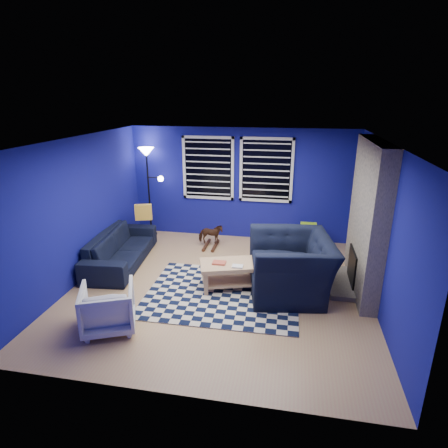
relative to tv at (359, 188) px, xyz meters
name	(u,v)px	position (x,y,z in m)	size (l,w,h in m)	color
floor	(220,287)	(-2.45, -2.00, -1.40)	(5.00, 5.00, 0.00)	tan
ceiling	(219,141)	(-2.45, -2.00, 1.10)	(5.00, 5.00, 0.00)	white
wall_back	(241,185)	(-2.45, 0.50, -0.15)	(5.00, 5.00, 0.00)	navy
wall_left	(79,211)	(-4.95, -2.00, -0.15)	(5.00, 5.00, 0.00)	navy
wall_right	(382,228)	(0.05, -2.00, -0.15)	(5.00, 5.00, 0.00)	navy
fireplace	(366,221)	(-0.09, -1.50, -0.20)	(0.65, 2.00, 2.50)	gray
window_left	(208,168)	(-3.20, 0.46, 0.20)	(1.17, 0.06, 1.42)	black
window_right	(266,170)	(-1.90, 0.46, 0.20)	(1.17, 0.06, 1.42)	black
tv	(359,188)	(0.00, 0.00, 0.00)	(0.07, 1.00, 0.58)	black
rug	(222,293)	(-2.36, -2.22, -1.39)	(2.50, 2.00, 0.02)	black
sofa	(121,248)	(-4.54, -1.37, -1.08)	(0.85, 2.16, 0.63)	black
armchair_big	(291,265)	(-1.26, -1.92, -0.92)	(1.29, 1.48, 0.96)	black
armchair_bent	(108,308)	(-3.76, -3.46, -1.07)	(0.71, 0.73, 0.66)	gray
rocking_horse	(211,234)	(-3.00, -0.25, -1.11)	(0.53, 0.24, 0.44)	#462516
coffee_table	(229,270)	(-2.29, -1.98, -1.06)	(1.10, 0.83, 0.49)	tan
cabinet	(308,238)	(-0.92, 0.04, -1.15)	(0.63, 0.47, 0.57)	tan
floor_lamp	(148,164)	(-4.53, 0.25, 0.28)	(0.56, 0.34, 2.05)	black
throw_pillow	(143,212)	(-4.39, -0.52, -0.60)	(0.35, 0.11, 0.34)	gold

